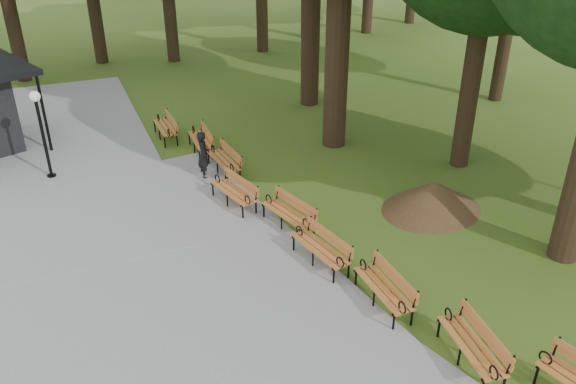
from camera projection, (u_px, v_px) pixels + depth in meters
ground at (419, 335)px, 11.88m from camera, size 100.00×100.00×0.00m
path at (180, 322)px, 12.20m from camera, size 12.00×38.00×0.06m
person at (204, 155)px, 18.00m from camera, size 0.52×0.65×1.55m
lamp_post at (39, 116)px, 17.36m from camera, size 0.32×0.32×2.85m
dirt_mound at (433, 196)px, 16.30m from camera, size 2.53×2.53×0.89m
bench_2 at (471, 346)px, 10.98m from camera, size 1.19×2.00×0.88m
bench_3 at (383, 288)px, 12.54m from camera, size 0.96×1.98×0.88m
bench_4 at (320, 249)px, 13.91m from camera, size 0.68×1.91×0.88m
bench_5 at (288, 214)px, 15.42m from camera, size 0.80×1.95×0.88m
bench_6 at (234, 192)px, 16.53m from camera, size 0.77×1.94×0.88m
bench_7 at (224, 161)px, 18.41m from camera, size 0.82×1.95×0.88m
bench_8 at (200, 140)px, 19.89m from camera, size 1.03×1.99×0.88m
bench_9 at (165, 127)px, 20.96m from camera, size 0.92×1.98×0.88m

